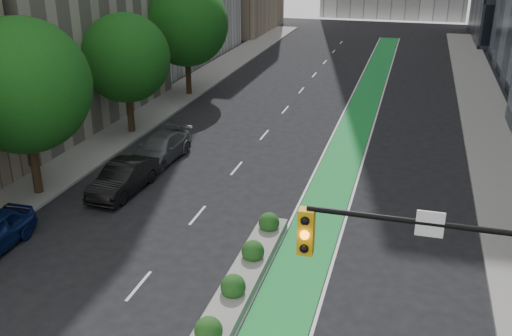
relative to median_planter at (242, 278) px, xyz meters
The scene contains 10 objects.
sidewalk_left 22.18m from the median_planter, 125.89° to the left, with size 3.60×90.00×0.15m, color gray.
sidewalk_right 20.86m from the median_planter, 59.45° to the left, with size 3.60×90.00×0.15m, color gray.
bike_lane_paint 23.04m from the median_planter, 85.52° to the left, with size 2.20×70.00×0.01m, color #1A913A.
tree_mid 14.16m from the median_planter, 157.87° to the left, with size 6.40×6.40×8.78m.
tree_midfar 19.84m from the median_planter, 129.19° to the left, with size 5.60×5.60×7.76m.
tree_far 28.29m from the median_planter, 116.05° to the left, with size 6.60×6.60×9.00m.
signal_right 10.89m from the median_planter, 41.32° to the right, with size 5.82×0.51×7.20m.
median_planter is the anchor object (origin of this frame).
parked_car_left_mid 10.40m from the median_planter, 142.11° to the left, with size 1.65×4.74×1.56m, color black.
parked_car_left_far 13.74m from the median_planter, 127.10° to the left, with size 2.08×5.11×1.48m, color #4F5254.
Camera 1 is at (6.59, -10.08, 12.08)m, focal length 40.00 mm.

